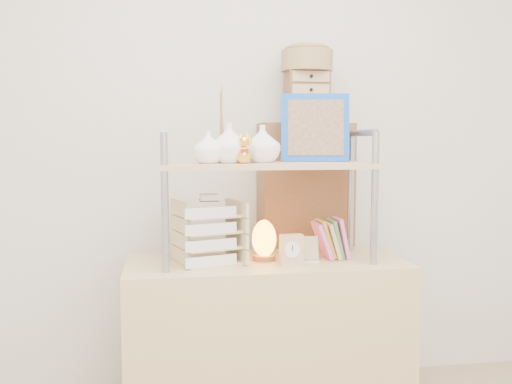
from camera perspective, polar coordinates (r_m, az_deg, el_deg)
desk at (r=2.59m, az=1.00°, el=-15.00°), size 1.20×0.50×0.75m
cabinet at (r=2.91m, az=4.85°, el=-6.56°), size 0.45×0.24×1.35m
hutch at (r=2.43m, az=0.56°, el=3.20°), size 0.90×0.34×0.73m
letter_tray at (r=2.42m, az=-4.71°, el=-4.36°), size 0.29×0.29×0.29m
salt_lamp at (r=2.47m, az=0.80°, el=-4.78°), size 0.12×0.11×0.18m
desk_clock at (r=2.36m, az=3.55°, el=-5.84°), size 0.10×0.05×0.13m
postcard_stand at (r=2.44m, az=4.38°, el=-6.24°), size 0.17×0.05×0.12m
drawer_chest at (r=2.83m, az=5.09°, el=9.40°), size 0.20×0.16×0.25m
woven_basket at (r=2.85m, az=5.11°, el=12.91°), size 0.25×0.25×0.10m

